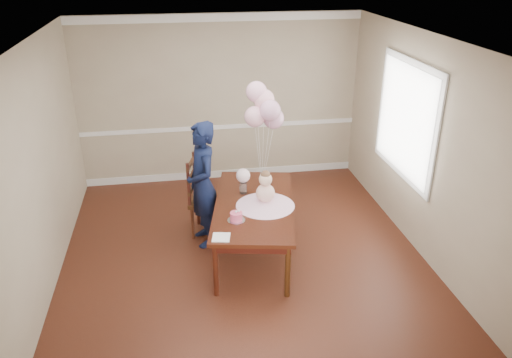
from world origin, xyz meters
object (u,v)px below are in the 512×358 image
(birthday_cake, at_px, (236,216))
(dining_table_top, at_px, (254,205))
(woman, at_px, (203,185))
(dining_chair_seat, at_px, (209,200))

(birthday_cake, bearing_deg, dining_table_top, 55.06)
(birthday_cake, xyz_separation_m, woman, (-0.33, 0.77, 0.07))
(dining_table_top, xyz_separation_m, dining_chair_seat, (-0.52, 0.61, -0.20))
(dining_chair_seat, bearing_deg, woman, -95.44)
(birthday_cake, relative_size, dining_chair_seat, 0.30)
(dining_chair_seat, bearing_deg, dining_table_top, -35.45)
(dining_table_top, xyz_separation_m, woman, (-0.60, 0.39, 0.15))
(birthday_cake, distance_m, dining_chair_seat, 1.07)
(dining_chair_seat, relative_size, woman, 0.29)
(dining_chair_seat, xyz_separation_m, woman, (-0.08, -0.23, 0.35))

